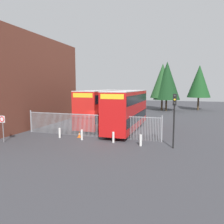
# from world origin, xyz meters

# --- Properties ---
(ground_plane) EXTENTS (100.00, 100.00, 0.00)m
(ground_plane) POSITION_xyz_m (0.00, 8.00, 0.00)
(ground_plane) COLOR #3D3D42
(depot_building_brick) EXTENTS (6.04, 19.57, 10.88)m
(depot_building_brick) POSITION_xyz_m (-11.61, 2.00, 5.44)
(depot_building_brick) COLOR brown
(depot_building_brick) RESTS_ON ground
(palisade_fence) EXTENTS (13.88, 0.14, 2.35)m
(palisade_fence) POSITION_xyz_m (-0.98, 0.00, 1.18)
(palisade_fence) COLOR gray
(palisade_fence) RESTS_ON ground
(double_decker_bus_near_gate) EXTENTS (2.54, 10.81, 4.42)m
(double_decker_bus_near_gate) POSITION_xyz_m (1.72, 4.12, 2.42)
(double_decker_bus_near_gate) COLOR red
(double_decker_bus_near_gate) RESTS_ON ground
(double_decker_bus_behind_fence_left) EXTENTS (2.54, 10.81, 4.42)m
(double_decker_bus_behind_fence_left) POSITION_xyz_m (-1.89, 5.82, 2.42)
(double_decker_bus_behind_fence_left) COLOR red
(double_decker_bus_behind_fence_left) RESTS_ON ground
(bollard_near_left) EXTENTS (0.20, 0.20, 0.95)m
(bollard_near_left) POSITION_xyz_m (-3.49, -1.38, 0.47)
(bollard_near_left) COLOR silver
(bollard_near_left) RESTS_ON ground
(bollard_center_front) EXTENTS (0.20, 0.20, 0.95)m
(bollard_center_front) POSITION_xyz_m (-1.12, -1.48, 0.47)
(bollard_center_front) COLOR silver
(bollard_center_front) RESTS_ON ground
(bollard_near_right) EXTENTS (0.20, 0.20, 0.95)m
(bollard_near_right) POSITION_xyz_m (1.92, -1.50, 0.47)
(bollard_near_right) COLOR silver
(bollard_near_right) RESTS_ON ground
(bollard_far_right) EXTENTS (0.20, 0.20, 0.95)m
(bollard_far_right) POSITION_xyz_m (4.38, -1.80, 0.47)
(bollard_far_right) COLOR silver
(bollard_far_right) RESTS_ON ground
(traffic_cone_by_gate) EXTENTS (0.34, 0.34, 0.59)m
(traffic_cone_by_gate) POSITION_xyz_m (-1.76, -0.68, 0.29)
(traffic_cone_by_gate) COLOR orange
(traffic_cone_by_gate) RESTS_ON ground
(speed_limit_sign_post) EXTENTS (0.60, 0.14, 2.40)m
(speed_limit_sign_post) POSITION_xyz_m (-7.27, -4.39, 1.78)
(speed_limit_sign_post) COLOR slate
(speed_limit_sign_post) RESTS_ON ground
(traffic_light_kerbside) EXTENTS (0.28, 0.33, 4.30)m
(traffic_light_kerbside) POSITION_xyz_m (6.94, -1.66, 2.99)
(traffic_light_kerbside) COLOR black
(traffic_light_kerbside) RESTS_ON ground
(tree_tall_back) EXTENTS (4.81, 4.81, 9.49)m
(tree_tall_back) POSITION_xyz_m (3.61, 25.92, 6.04)
(tree_tall_back) COLOR #4C3823
(tree_tall_back) RESTS_ON ground
(tree_short_side) EXTENTS (5.28, 5.28, 9.82)m
(tree_short_side) POSITION_xyz_m (4.50, 25.62, 6.04)
(tree_short_side) COLOR #4C3823
(tree_short_side) RESTS_ON ground
(tree_mid_row) EXTENTS (4.65, 4.65, 9.31)m
(tree_mid_row) POSITION_xyz_m (10.76, 29.05, 5.97)
(tree_mid_row) COLOR #4C3823
(tree_mid_row) RESTS_ON ground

